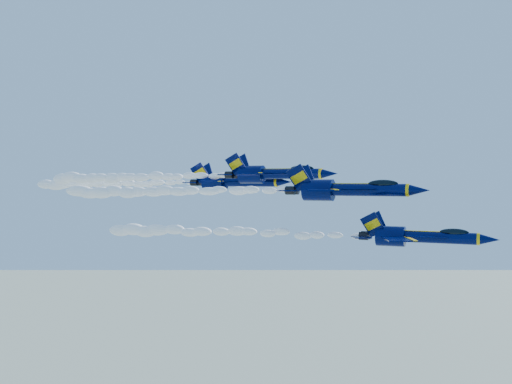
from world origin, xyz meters
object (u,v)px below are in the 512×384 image
at_px(jet_second, 346,189).
at_px(jet_lead, 418,236).
at_px(jet_third, 273,174).
at_px(jet_fourth, 234,182).

bearing_deg(jet_second, jet_lead, -18.53).
height_order(jet_second, jet_third, jet_third).
bearing_deg(jet_third, jet_lead, -34.71).
bearing_deg(jet_lead, jet_second, 161.47).
bearing_deg(jet_second, jet_third, 137.91).
relative_size(jet_second, jet_third, 0.96).
bearing_deg(jet_third, jet_fourth, 150.53).
relative_size(jet_third, jet_fourth, 0.99).
xyz_separation_m(jet_third, jet_fourth, (-9.46, 5.34, -1.24)).
relative_size(jet_lead, jet_second, 0.85).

